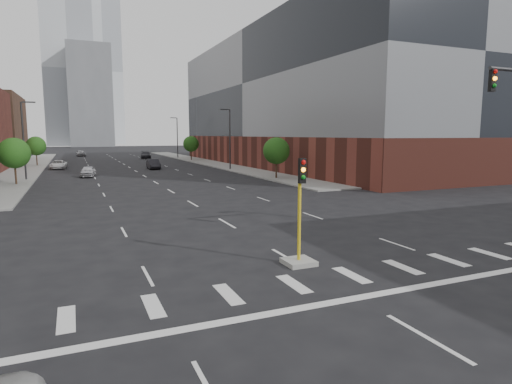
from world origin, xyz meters
TOP-DOWN VIEW (x-y plane):
  - ground at (0.00, 0.00)m, footprint 400.00×400.00m
  - sidewalk_left_far at (-15.00, 74.00)m, footprint 5.00×92.00m
  - sidewalk_right_far at (15.00, 74.00)m, footprint 5.00×92.00m
  - building_right_main at (29.50, 60.00)m, footprint 24.00×70.00m
  - tower_left at (-8.00, 220.00)m, footprint 22.00×22.00m
  - tower_right at (10.00, 260.00)m, footprint 20.00×20.00m
  - tower_mid at (0.00, 200.00)m, footprint 18.00×18.00m
  - median_traffic_signal at (0.00, 8.97)m, footprint 1.20×1.20m
  - streetlight_right_a at (13.41, 55.00)m, footprint 1.60×0.22m
  - streetlight_right_b at (13.41, 90.00)m, footprint 1.60×0.22m
  - streetlight_left at (-13.41, 50.00)m, footprint 1.60×0.22m
  - tree_left_near at (-14.00, 45.00)m, footprint 3.20×3.20m
  - tree_left_far at (-14.00, 75.00)m, footprint 3.20×3.20m
  - tree_right_near at (14.00, 40.00)m, footprint 3.20×3.20m
  - tree_right_far at (14.00, 80.00)m, footprint 3.20×3.20m
  - car_near_left at (-6.72, 51.81)m, footprint 2.21×4.28m
  - car_mid_right at (3.06, 61.21)m, footprint 1.71×4.69m
  - car_far_left at (-10.50, 67.06)m, footprint 2.63×4.97m
  - car_deep_right at (6.62, 91.30)m, footprint 3.05×5.73m
  - car_distant at (-6.55, 107.71)m, footprint 2.33×4.81m

SIDE VIEW (x-z plane):
  - ground at x=0.00m, z-range 0.00..0.00m
  - sidewalk_left_far at x=-15.00m, z-range 0.00..0.15m
  - sidewalk_right_far at x=15.00m, z-range 0.00..0.15m
  - car_far_left at x=-10.50m, z-range 0.00..1.33m
  - car_near_left at x=-6.72m, z-range 0.00..1.39m
  - car_mid_right at x=3.06m, z-range 0.00..1.54m
  - car_deep_right at x=6.62m, z-range 0.00..1.58m
  - car_distant at x=-6.55m, z-range 0.00..1.58m
  - median_traffic_signal at x=0.00m, z-range -1.23..3.17m
  - tree_left_near at x=-14.00m, z-range 0.97..5.82m
  - tree_left_far at x=-14.00m, z-range 0.97..5.82m
  - tree_right_near at x=14.00m, z-range 0.97..5.82m
  - tree_right_far at x=14.00m, z-range 0.97..5.82m
  - streetlight_right_a at x=13.41m, z-range 0.47..9.55m
  - streetlight_right_b at x=13.41m, z-range 0.47..9.55m
  - streetlight_left at x=-13.41m, z-range 0.47..9.55m
  - building_right_main at x=29.50m, z-range 0.00..22.00m
  - tower_mid at x=0.00m, z-range 0.00..44.00m
  - tower_left at x=-8.00m, z-range 0.00..70.00m
  - tower_right at x=10.00m, z-range 0.00..80.00m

